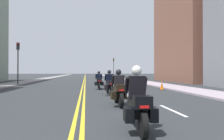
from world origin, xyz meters
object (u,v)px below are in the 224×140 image
motorcycle_0 (137,105)px  motorcycle_3 (99,82)px  motorcycle_2 (110,84)px  motorcycle_1 (119,91)px  traffic_light_far (114,64)px  traffic_light_near (18,56)px  traffic_cone_2 (162,85)px

motorcycle_0 → motorcycle_3: motorcycle_0 is taller
motorcycle_2 → motorcycle_1: bearing=-94.1°
motorcycle_0 → traffic_light_far: size_ratio=0.41×
motorcycle_1 → traffic_light_far: traffic_light_far is taller
traffic_light_far → motorcycle_2: bearing=-98.1°
motorcycle_0 → traffic_light_near: (-8.88, 19.35, 2.66)m
motorcycle_1 → motorcycle_2: motorcycle_2 is taller
motorcycle_2 → traffic_light_far: traffic_light_far is taller
traffic_light_far → traffic_light_near: bearing=-117.5°
motorcycle_3 → traffic_light_far: size_ratio=0.44×
motorcycle_2 → motorcycle_3: 4.45m
motorcycle_1 → traffic_light_near: 18.12m
motorcycle_0 → motorcycle_1: bearing=90.6°
traffic_light_far → motorcycle_0: bearing=-97.0°
motorcycle_1 → traffic_light_near: bearing=121.0°
traffic_cone_2 → traffic_light_far: bearing=88.4°
motorcycle_3 → motorcycle_1: bearing=-87.1°
motorcycle_0 → motorcycle_3: size_ratio=0.94×
traffic_cone_2 → traffic_light_near: bearing=149.2°
motorcycle_1 → motorcycle_3: bearing=92.8°
motorcycle_3 → traffic_light_near: 11.34m
motorcycle_1 → traffic_light_far: 44.31m
motorcycle_1 → traffic_cone_2: (4.73, 7.25, -0.27)m
motorcycle_3 → motorcycle_2: bearing=-83.9°
motorcycle_0 → traffic_light_near: bearing=117.5°
motorcycle_0 → traffic_cone_2: 12.16m
motorcycle_2 → traffic_cone_2: size_ratio=2.77×
motorcycle_1 → traffic_cone_2: size_ratio=2.79×
motorcycle_3 → traffic_cone_2: size_ratio=2.95×
traffic_light_near → traffic_light_far: traffic_light_far is taller
motorcycle_1 → traffic_light_near: (-9.04, 15.47, 2.68)m
motorcycle_1 → motorcycle_3: 8.75m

